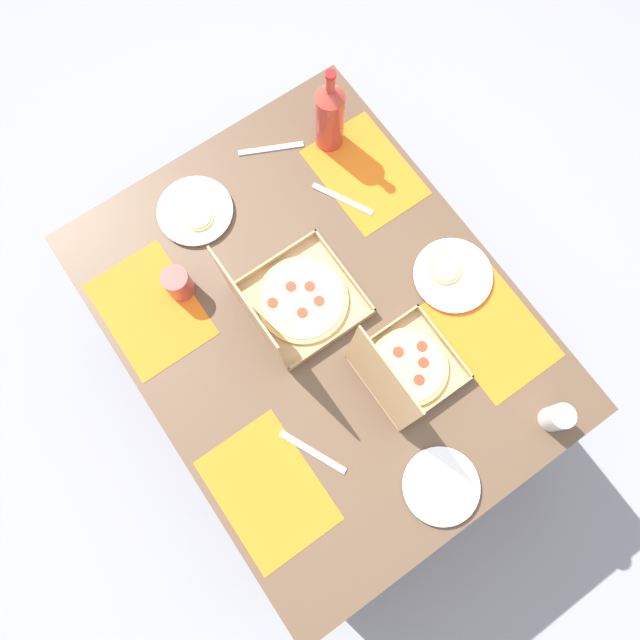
{
  "coord_description": "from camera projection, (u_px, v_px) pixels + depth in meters",
  "views": [
    {
      "loc": [
        -0.38,
        0.26,
        2.43
      ],
      "look_at": [
        0.0,
        0.0,
        0.74
      ],
      "focal_mm": 33.3,
      "sensor_mm": 36.0,
      "label": 1
    }
  ],
  "objects": [
    {
      "name": "ground_plane",
      "position": [
        320.0,
        367.0,
        2.47
      ],
      "size": [
        6.0,
        6.0,
        0.0
      ],
      "primitive_type": "plane",
      "color": "gray"
    },
    {
      "name": "pizza_box_center",
      "position": [
        403.0,
        370.0,
        1.66
      ],
      "size": [
        0.26,
        0.26,
        0.3
      ],
      "color": "tan",
      "rests_on": "dining_table"
    },
    {
      "name": "plate_near_right",
      "position": [
        452.0,
        275.0,
        1.78
      ],
      "size": [
        0.24,
        0.24,
        0.03
      ],
      "color": "white",
      "rests_on": "dining_table"
    },
    {
      "name": "placemat_far_right",
      "position": [
        150.0,
        309.0,
        1.76
      ],
      "size": [
        0.36,
        0.26,
        0.0
      ],
      "primitive_type": "cube",
      "color": "orange",
      "rests_on": "dining_table"
    },
    {
      "name": "placemat_near_right",
      "position": [
        365.0,
        172.0,
        1.88
      ],
      "size": [
        0.36,
        0.26,
        0.0
      ],
      "primitive_type": "cube",
      "color": "orange",
      "rests_on": "dining_table"
    },
    {
      "name": "knife_by_far_right",
      "position": [
        313.0,
        452.0,
        1.65
      ],
      "size": [
        0.2,
        0.1,
        0.0
      ],
      "primitive_type": "cube",
      "rotation": [
        0.0,
        0.0,
        3.57
      ],
      "color": "#B7B7BC",
      "rests_on": "dining_table"
    },
    {
      "name": "dining_table",
      "position": [
        320.0,
        329.0,
        1.85
      ],
      "size": [
        1.4,
        1.09,
        0.74
      ],
      "color": "#3F3328",
      "rests_on": "ground_plane"
    },
    {
      "name": "plate_far_right",
      "position": [
        440.0,
        487.0,
        1.62
      ],
      "size": [
        0.21,
        0.21,
        0.02
      ],
      "color": "white",
      "rests_on": "dining_table"
    },
    {
      "name": "cup_spare",
      "position": [
        557.0,
        418.0,
        1.62
      ],
      "size": [
        0.07,
        0.07,
        0.1
      ],
      "primitive_type": "cylinder",
      "color": "silver",
      "rests_on": "dining_table"
    },
    {
      "name": "cup_red",
      "position": [
        178.0,
        283.0,
        1.72
      ],
      "size": [
        0.08,
        0.08,
        0.11
      ],
      "primitive_type": "cylinder",
      "color": "#BF4742",
      "rests_on": "dining_table"
    },
    {
      "name": "knife_by_near_right",
      "position": [
        343.0,
        199.0,
        1.85
      ],
      "size": [
        0.19,
        0.11,
        0.0
      ],
      "primitive_type": "cube",
      "rotation": [
        0.0,
        0.0,
        3.62
      ],
      "color": "#B7B7BC",
      "rests_on": "dining_table"
    },
    {
      "name": "placemat_far_left",
      "position": [
        268.0,
        491.0,
        1.62
      ],
      "size": [
        0.36,
        0.26,
        0.0
      ],
      "primitive_type": "cube",
      "color": "orange",
      "rests_on": "dining_table"
    },
    {
      "name": "placemat_near_left",
      "position": [
        491.0,
        331.0,
        1.74
      ],
      "size": [
        0.36,
        0.26,
        0.0
      ],
      "primitive_type": "cube",
      "color": "orange",
      "rests_on": "dining_table"
    },
    {
      "name": "pizza_box_corner_left",
      "position": [
        292.0,
        302.0,
        1.71
      ],
      "size": [
        0.31,
        0.32,
        0.35
      ],
      "color": "tan",
      "rests_on": "dining_table"
    },
    {
      "name": "knife_by_far_left",
      "position": [
        271.0,
        149.0,
        1.9
      ],
      "size": [
        0.11,
        0.2,
        0.0
      ],
      "primitive_type": "cube",
      "rotation": [
        0.0,
        0.0,
        1.12
      ],
      "color": "#B7B7BC",
      "rests_on": "dining_table"
    },
    {
      "name": "soda_bottle",
      "position": [
        330.0,
        115.0,
        1.78
      ],
      "size": [
        0.09,
        0.09,
        0.32
      ],
      "color": "#B2382D",
      "rests_on": "dining_table"
    },
    {
      "name": "plate_middle",
      "position": [
        196.0,
        212.0,
        1.83
      ],
      "size": [
        0.24,
        0.24,
        0.03
      ],
      "color": "white",
      "rests_on": "dining_table"
    }
  ]
}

